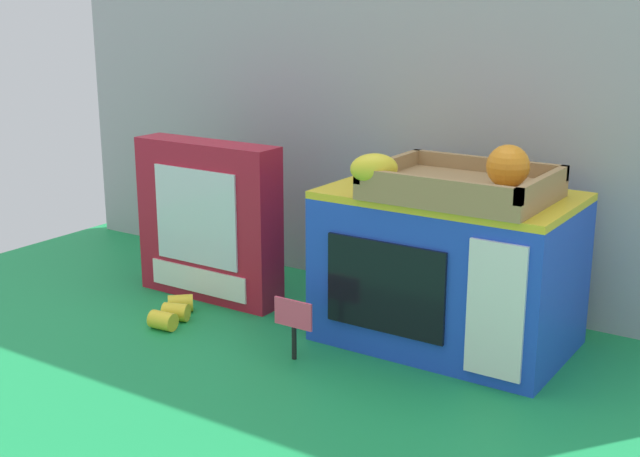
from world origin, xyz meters
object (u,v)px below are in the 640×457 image
(toy_microwave, at_px, (448,268))
(loose_toy_banana, at_px, (173,312))
(food_groups_crate, at_px, (461,183))
(cookie_set_box, at_px, (208,221))
(price_sign, at_px, (293,320))

(toy_microwave, relative_size, loose_toy_banana, 3.14)
(loose_toy_banana, bearing_deg, food_groups_crate, 17.38)
(toy_microwave, height_order, loose_toy_banana, toy_microwave)
(loose_toy_banana, bearing_deg, toy_microwave, 22.15)
(cookie_set_box, bearing_deg, food_groups_crate, 1.73)
(toy_microwave, xyz_separation_m, cookie_set_box, (-0.47, -0.05, 0.02))
(price_sign, bearing_deg, loose_toy_banana, 176.08)
(price_sign, height_order, loose_toy_banana, price_sign)
(price_sign, relative_size, loose_toy_banana, 0.79)
(toy_microwave, height_order, cookie_set_box, cookie_set_box)
(food_groups_crate, xyz_separation_m, price_sign, (-0.20, -0.17, -0.21))
(toy_microwave, distance_m, loose_toy_banana, 0.49)
(toy_microwave, height_order, price_sign, toy_microwave)
(toy_microwave, distance_m, food_groups_crate, 0.16)
(loose_toy_banana, bearing_deg, cookie_set_box, 101.51)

